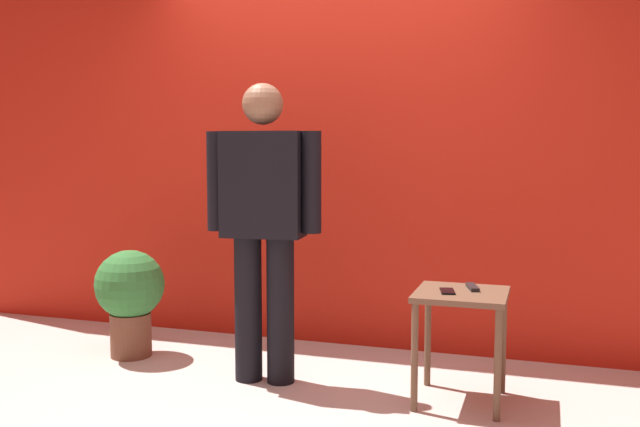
{
  "coord_description": "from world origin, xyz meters",
  "views": [
    {
      "loc": [
        1.35,
        -3.26,
        1.35
      ],
      "look_at": [
        0.1,
        0.55,
        0.96
      ],
      "focal_mm": 39.14,
      "sensor_mm": 36.0,
      "label": 1
    }
  ],
  "objects_px": {
    "side_table": "(461,311)",
    "potted_plant": "(130,294)",
    "cell_phone": "(447,291)",
    "standing_person": "(264,217)",
    "tv_remote": "(472,287)"
  },
  "relations": [
    {
      "from": "standing_person",
      "to": "potted_plant",
      "type": "bearing_deg",
      "value": 170.21
    },
    {
      "from": "cell_phone",
      "to": "tv_remote",
      "type": "distance_m",
      "value": 0.17
    },
    {
      "from": "standing_person",
      "to": "tv_remote",
      "type": "height_order",
      "value": "standing_person"
    },
    {
      "from": "tv_remote",
      "to": "potted_plant",
      "type": "xyz_separation_m",
      "value": [
        -2.16,
        0.08,
        -0.19
      ]
    },
    {
      "from": "standing_person",
      "to": "tv_remote",
      "type": "xyz_separation_m",
      "value": [
        1.15,
        0.09,
        -0.35
      ]
    },
    {
      "from": "side_table",
      "to": "potted_plant",
      "type": "distance_m",
      "value": 2.12
    },
    {
      "from": "side_table",
      "to": "tv_remote",
      "type": "xyz_separation_m",
      "value": [
        0.05,
        0.08,
        0.12
      ]
    },
    {
      "from": "standing_person",
      "to": "cell_phone",
      "type": "xyz_separation_m",
      "value": [
        1.04,
        -0.03,
        -0.35
      ]
    },
    {
      "from": "tv_remote",
      "to": "potted_plant",
      "type": "bearing_deg",
      "value": 161.64
    },
    {
      "from": "side_table",
      "to": "cell_phone",
      "type": "height_order",
      "value": "cell_phone"
    },
    {
      "from": "tv_remote",
      "to": "side_table",
      "type": "bearing_deg",
      "value": -135.63
    },
    {
      "from": "side_table",
      "to": "potted_plant",
      "type": "height_order",
      "value": "potted_plant"
    },
    {
      "from": "potted_plant",
      "to": "cell_phone",
      "type": "bearing_deg",
      "value": -5.61
    },
    {
      "from": "standing_person",
      "to": "potted_plant",
      "type": "distance_m",
      "value": 1.15
    },
    {
      "from": "tv_remote",
      "to": "potted_plant",
      "type": "relative_size",
      "value": 0.25
    }
  ]
}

